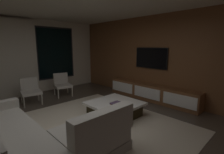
# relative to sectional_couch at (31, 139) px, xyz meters

# --- Properties ---
(floor) EXTENTS (9.20, 9.20, 0.00)m
(floor) POSITION_rel_sectional_couch_xyz_m (1.00, 0.14, -0.29)
(floor) COLOR #473D33
(back_wall_with_window) EXTENTS (6.60, 0.30, 2.70)m
(back_wall_with_window) POSITION_rel_sectional_couch_xyz_m (0.94, 3.76, 1.05)
(back_wall_with_window) COLOR beige
(back_wall_with_window) RESTS_ON floor
(media_wall) EXTENTS (0.12, 7.80, 2.70)m
(media_wall) POSITION_rel_sectional_couch_xyz_m (4.06, 0.14, 1.06)
(media_wall) COLOR brown
(media_wall) RESTS_ON floor
(area_rug) EXTENTS (3.20, 3.80, 0.01)m
(area_rug) POSITION_rel_sectional_couch_xyz_m (1.35, 0.04, -0.28)
(area_rug) COLOR beige
(area_rug) RESTS_ON floor
(sectional_couch) EXTENTS (1.98, 2.50, 0.82)m
(sectional_couch) POSITION_rel_sectional_couch_xyz_m (0.00, 0.00, 0.00)
(sectional_couch) COLOR gray
(sectional_couch) RESTS_ON floor
(coffee_table) EXTENTS (1.16, 1.16, 0.36)m
(coffee_table) POSITION_rel_sectional_couch_xyz_m (2.04, 0.16, -0.10)
(coffee_table) COLOR black
(coffee_table) RESTS_ON floor
(book_stack_on_coffee_table) EXTENTS (0.26, 0.20, 0.06)m
(book_stack_on_coffee_table) POSITION_rel_sectional_couch_xyz_m (1.95, 0.02, 0.10)
(book_stack_on_coffee_table) COLOR tan
(book_stack_on_coffee_table) RESTS_ON coffee_table
(accent_chair_near_window) EXTENTS (0.64, 0.66, 0.78)m
(accent_chair_near_window) POSITION_rel_sectional_couch_xyz_m (1.99, 2.74, 0.14)
(accent_chair_near_window) COLOR #B2ADA0
(accent_chair_near_window) RESTS_ON floor
(accent_chair_by_curtain) EXTENTS (0.62, 0.64, 0.78)m
(accent_chair_by_curtain) POSITION_rel_sectional_couch_xyz_m (0.88, 2.63, 0.14)
(accent_chair_by_curtain) COLOR #B2ADA0
(accent_chair_by_curtain) RESTS_ON floor
(media_console) EXTENTS (0.46, 3.10, 0.52)m
(media_console) POSITION_rel_sectional_couch_xyz_m (3.77, 0.19, -0.04)
(media_console) COLOR brown
(media_console) RESTS_ON floor
(mounted_tv) EXTENTS (0.05, 1.16, 0.67)m
(mounted_tv) POSITION_rel_sectional_couch_xyz_m (3.95, 0.39, 1.06)
(mounted_tv) COLOR black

